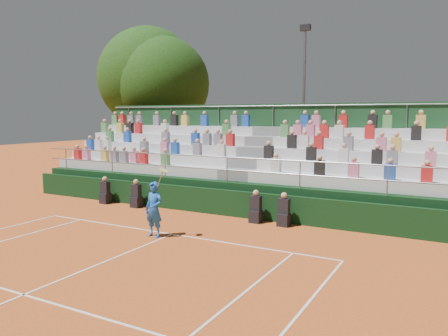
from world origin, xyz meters
The scene contains 8 objects.
ground centered at (0.00, 0.00, 0.00)m, with size 90.00×90.00×0.00m, color #C25620.
courtside_wall centered at (0.00, 3.20, 0.50)m, with size 20.00×0.15×1.00m, color black.
line_officials centered at (-1.20, 2.75, 0.48)m, with size 8.70×0.40×1.19m.
grandstand centered at (-0.01, 6.44, 1.08)m, with size 20.00×5.20×4.40m.
tennis_player centered at (-0.34, -0.49, 0.89)m, with size 0.87×0.47×2.22m.
tree_west centered at (-10.65, 12.43, 6.34)m, with size 6.71×6.71×9.71m.
tree_east centered at (-9.28, 12.09, 5.87)m, with size 6.16×6.16×8.96m.
floodlight_mast centered at (-0.24, 13.79, 5.22)m, with size 0.60×0.25×9.07m.
Camera 1 is at (8.06, -11.30, 3.82)m, focal length 35.00 mm.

